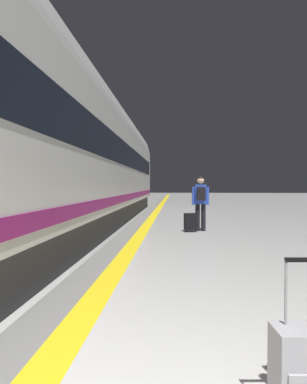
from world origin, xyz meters
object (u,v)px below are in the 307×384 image
(rolling_suitcase_foreground, at_px, (307,378))
(passenger_near, at_px, (201,199))
(suitcase_near, at_px, (191,222))
(high_speed_train, at_px, (52,144))

(rolling_suitcase_foreground, distance_m, passenger_near, 8.53)
(suitcase_near, bearing_deg, passenger_near, 34.25)
(passenger_near, bearing_deg, high_speed_train, -151.97)
(passenger_near, bearing_deg, rolling_suitcase_foreground, -90.27)
(high_speed_train, relative_size, suitcase_near, 51.75)
(high_speed_train, distance_m, suitcase_near, 4.64)
(rolling_suitcase_foreground, bearing_deg, suitcase_near, 91.95)
(high_speed_train, xyz_separation_m, passenger_near, (3.96, 2.11, -1.48))
(rolling_suitcase_foreground, xyz_separation_m, suitcase_near, (-0.28, 8.28, -0.03))
(rolling_suitcase_foreground, bearing_deg, high_speed_train, 121.49)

